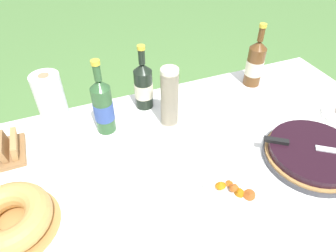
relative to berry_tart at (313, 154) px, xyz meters
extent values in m
cube|color=brown|center=(-0.42, 0.10, -0.05)|extent=(1.84, 1.12, 0.03)
cylinder|color=brown|center=(0.44, 0.59, -0.38)|extent=(0.06, 0.06, 0.63)
cube|color=white|center=(-0.42, 0.10, -0.03)|extent=(1.85, 1.13, 0.00)
cube|color=white|center=(-0.42, 0.66, -0.08)|extent=(1.85, 0.00, 0.10)
cylinder|color=#38383D|center=(0.00, 0.00, -0.02)|extent=(0.36, 0.36, 0.02)
cylinder|color=#B78447|center=(0.00, 0.00, 0.00)|extent=(0.35, 0.35, 0.01)
cylinder|color=black|center=(0.00, 0.00, 0.02)|extent=(0.33, 0.33, 0.03)
cube|color=black|center=(-0.11, 0.08, 0.04)|extent=(0.09, 0.07, 0.01)
cylinder|color=#B78447|center=(-1.05, 0.12, -0.02)|extent=(0.28, 0.28, 0.01)
torus|color=tan|center=(-1.05, 0.12, 0.02)|extent=(0.25, 0.25, 0.08)
cylinder|color=beige|center=(-0.41, 0.39, 0.02)|extent=(0.07, 0.07, 0.09)
cylinder|color=beige|center=(-0.41, 0.39, 0.03)|extent=(0.07, 0.07, 0.09)
cylinder|color=beige|center=(-0.41, 0.39, 0.05)|extent=(0.07, 0.07, 0.09)
cylinder|color=beige|center=(-0.41, 0.39, 0.06)|extent=(0.07, 0.07, 0.09)
cylinder|color=beige|center=(-0.41, 0.39, 0.07)|extent=(0.07, 0.07, 0.09)
cylinder|color=beige|center=(-0.41, 0.39, 0.08)|extent=(0.07, 0.07, 0.09)
cylinder|color=beige|center=(-0.41, 0.39, 0.10)|extent=(0.07, 0.07, 0.09)
cylinder|color=beige|center=(-0.41, 0.39, 0.11)|extent=(0.07, 0.07, 0.09)
cylinder|color=beige|center=(-0.41, 0.39, 0.12)|extent=(0.07, 0.07, 0.09)
cylinder|color=beige|center=(-0.41, 0.39, 0.14)|extent=(0.07, 0.07, 0.09)
cylinder|color=beige|center=(-0.41, 0.39, 0.15)|extent=(0.07, 0.07, 0.09)
cylinder|color=beige|center=(-0.41, 0.39, 0.16)|extent=(0.07, 0.07, 0.09)
cylinder|color=beige|center=(-0.41, 0.39, 0.18)|extent=(0.07, 0.07, 0.09)
cylinder|color=beige|center=(-0.41, 0.39, 0.19)|extent=(0.07, 0.07, 0.09)
torus|color=beige|center=(-0.41, 0.39, 0.24)|extent=(0.07, 0.07, 0.01)
cylinder|color=#2D562D|center=(-0.68, 0.45, 0.07)|extent=(0.08, 0.08, 0.21)
cylinder|color=#334C93|center=(-0.68, 0.45, 0.07)|extent=(0.08, 0.08, 0.08)
cone|color=#2D562D|center=(-0.68, 0.45, 0.20)|extent=(0.08, 0.08, 0.04)
cylinder|color=#2D562D|center=(-0.68, 0.45, 0.25)|extent=(0.03, 0.03, 0.06)
cylinder|color=gold|center=(-0.68, 0.45, 0.29)|extent=(0.03, 0.03, 0.02)
cylinder|color=brown|center=(0.09, 0.53, 0.07)|extent=(0.08, 0.08, 0.19)
cylinder|color=beige|center=(0.09, 0.53, 0.07)|extent=(0.08, 0.08, 0.07)
cone|color=brown|center=(0.09, 0.53, 0.18)|extent=(0.08, 0.08, 0.04)
cylinder|color=brown|center=(0.09, 0.53, 0.24)|extent=(0.03, 0.03, 0.06)
cylinder|color=gold|center=(0.09, 0.53, 0.28)|extent=(0.03, 0.03, 0.02)
cylinder|color=black|center=(-0.48, 0.55, 0.06)|extent=(0.08, 0.08, 0.18)
cylinder|color=beige|center=(-0.48, 0.55, 0.06)|extent=(0.08, 0.08, 0.07)
cone|color=black|center=(-0.48, 0.55, 0.17)|extent=(0.08, 0.08, 0.04)
cylinder|color=black|center=(-0.48, 0.55, 0.22)|extent=(0.03, 0.03, 0.06)
cylinder|color=gold|center=(-0.48, 0.55, 0.26)|extent=(0.03, 0.03, 0.02)
cylinder|color=white|center=(-0.36, -0.04, -0.02)|extent=(0.22, 0.22, 0.01)
torus|color=white|center=(-0.36, -0.04, -0.01)|extent=(0.22, 0.22, 0.01)
cone|color=#CC611F|center=(-0.35, -0.02, 0.00)|extent=(0.04, 0.04, 0.02)
cone|color=orange|center=(-0.39, 0.00, 0.00)|extent=(0.05, 0.05, 0.03)
cone|color=#B2640C|center=(-0.35, -0.05, -0.01)|extent=(0.04, 0.05, 0.05)
cone|color=#D05B17|center=(-0.35, 0.00, 0.00)|extent=(0.04, 0.04, 0.02)
cone|color=#AA511E|center=(-0.32, -0.07, 0.00)|extent=(0.06, 0.06, 0.04)
cone|color=#AE541D|center=(-0.36, -0.03, 0.01)|extent=(0.04, 0.04, 0.03)
cylinder|color=white|center=(-0.86, 0.53, 0.10)|extent=(0.11, 0.11, 0.26)
cylinder|color=#9E7A56|center=(-0.86, 0.53, 0.23)|extent=(0.04, 0.04, 0.00)
cube|color=#9E7042|center=(-1.07, 0.45, 0.02)|extent=(0.03, 0.14, 0.06)
cube|color=#B2844C|center=(-1.03, 0.45, 0.02)|extent=(0.03, 0.14, 0.06)
camera|label=1|loc=(-0.79, -0.52, 0.81)|focal=32.00mm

